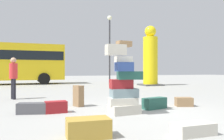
# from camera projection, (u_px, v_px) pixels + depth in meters

# --- Properties ---
(ground_plane) EXTENTS (80.00, 80.00, 0.00)m
(ground_plane) POSITION_uv_depth(u_px,v_px,m) (139.00, 112.00, 6.06)
(ground_plane) COLOR #9E9E99
(suitcase_tower) EXTENTS (1.03, 0.71, 1.87)m
(suitcase_tower) POSITION_uv_depth(u_px,v_px,m) (124.00, 86.00, 5.86)
(suitcase_tower) COLOR beige
(suitcase_tower) RESTS_ON ground
(suitcase_brown_left_side) EXTENTS (0.58, 0.47, 0.27)m
(suitcase_brown_left_side) POSITION_uv_depth(u_px,v_px,m) (184.00, 102.00, 7.11)
(suitcase_brown_left_side) COLOR olive
(suitcase_brown_left_side) RESTS_ON ground
(suitcase_teal_foreground_near) EXTENTS (0.79, 0.49, 0.32)m
(suitcase_teal_foreground_near) POSITION_uv_depth(u_px,v_px,m) (155.00, 103.00, 6.64)
(suitcase_teal_foreground_near) COLOR #26594C
(suitcase_teal_foreground_near) RESTS_ON ground
(suitcase_cream_right_side) EXTENTS (0.72, 0.38, 0.21)m
(suitcase_cream_right_side) POSITION_uv_depth(u_px,v_px,m) (193.00, 129.00, 3.96)
(suitcase_cream_right_side) COLOR beige
(suitcase_cream_right_side) RESTS_ON ground
(suitcase_charcoal_behind_tower) EXTENTS (0.78, 0.49, 0.27)m
(suitcase_charcoal_behind_tower) POSITION_uv_depth(u_px,v_px,m) (32.00, 108.00, 5.90)
(suitcase_charcoal_behind_tower) COLOR #4C4C51
(suitcase_charcoal_behind_tower) RESTS_ON ground
(suitcase_tan_white_trunk) EXTENTS (0.73, 0.47, 0.32)m
(suitcase_tan_white_trunk) POSITION_uv_depth(u_px,v_px,m) (88.00, 128.00, 3.81)
(suitcase_tan_white_trunk) COLOR #B28C33
(suitcase_tan_white_trunk) RESTS_ON ground
(suitcase_maroon_foreground_far) EXTENTS (0.56, 0.33, 0.30)m
(suitcase_maroon_foreground_far) POSITION_uv_depth(u_px,v_px,m) (56.00, 107.00, 6.01)
(suitcase_maroon_foreground_far) COLOR maroon
(suitcase_maroon_foreground_far) RESTS_ON ground
(suitcase_brown_upright_blue) EXTENTS (0.29, 0.39, 0.64)m
(suitcase_brown_upright_blue) POSITION_uv_depth(u_px,v_px,m) (78.00, 96.00, 7.08)
(suitcase_brown_upright_blue) COLOR olive
(suitcase_brown_upright_blue) RESTS_ON ground
(person_bearded_onlooker) EXTENTS (0.30, 0.33, 1.59)m
(person_bearded_onlooker) POSITION_uv_depth(u_px,v_px,m) (13.00, 74.00, 8.83)
(person_bearded_onlooker) COLOR black
(person_bearded_onlooker) RESTS_ON ground
(yellow_dummy_statue) EXTENTS (1.48, 1.48, 4.34)m
(yellow_dummy_statue) POSITION_uv_depth(u_px,v_px,m) (150.00, 59.00, 16.82)
(yellow_dummy_statue) COLOR yellow
(yellow_dummy_statue) RESTS_ON ground
(parked_bus) EXTENTS (9.09, 2.79, 3.15)m
(parked_bus) POSITION_uv_depth(u_px,v_px,m) (3.00, 61.00, 17.93)
(parked_bus) COLOR yellow
(parked_bus) RESTS_ON ground
(lamp_post) EXTENTS (0.36, 0.36, 5.38)m
(lamp_post) POSITION_uv_depth(u_px,v_px,m) (110.00, 39.00, 18.09)
(lamp_post) COLOR #333338
(lamp_post) RESTS_ON ground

